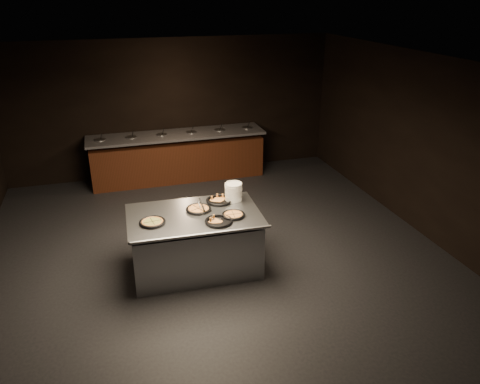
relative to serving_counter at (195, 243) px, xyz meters
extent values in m
cube|color=black|center=(0.37, 0.05, -0.43)|extent=(7.00, 8.00, 0.01)
cube|color=black|center=(0.37, 0.05, 2.48)|extent=(7.00, 8.00, 0.01)
cube|color=black|center=(0.37, 4.05, 1.02)|extent=(7.00, 0.01, 2.90)
cube|color=black|center=(3.88, 0.05, 1.02)|extent=(0.01, 8.00, 2.90)
cube|color=#4F2112|center=(0.37, 3.62, 0.00)|extent=(3.60, 0.75, 0.85)
cube|color=#57575B|center=(0.37, 3.62, 0.55)|extent=(3.70, 0.83, 0.05)
cube|color=#34170C|center=(0.37, 3.62, -0.39)|extent=(3.60, 0.69, 0.08)
cylinder|color=#A6A9AD|center=(-1.18, 3.62, 0.55)|extent=(0.22, 0.22, 0.08)
cylinder|color=#466B2A|center=(-1.18, 3.62, 0.58)|extent=(0.19, 0.19, 0.02)
cylinder|color=black|center=(-1.15, 3.60, 0.66)|extent=(0.04, 0.10, 0.19)
cylinder|color=#A6A9AD|center=(-0.56, 3.62, 0.55)|extent=(0.22, 0.22, 0.08)
cylinder|color=#466B2A|center=(-0.56, 3.62, 0.58)|extent=(0.19, 0.19, 0.02)
cylinder|color=black|center=(-0.53, 3.60, 0.66)|extent=(0.04, 0.10, 0.19)
cylinder|color=#A6A9AD|center=(0.06, 3.62, 0.55)|extent=(0.22, 0.22, 0.08)
cylinder|color=#466B2A|center=(0.06, 3.62, 0.58)|extent=(0.19, 0.19, 0.02)
cylinder|color=black|center=(0.09, 3.60, 0.66)|extent=(0.04, 0.10, 0.19)
cylinder|color=#A6A9AD|center=(0.68, 3.62, 0.55)|extent=(0.22, 0.22, 0.08)
cylinder|color=#466B2A|center=(0.68, 3.62, 0.58)|extent=(0.19, 0.19, 0.02)
cylinder|color=black|center=(0.71, 3.60, 0.66)|extent=(0.04, 0.10, 0.19)
cylinder|color=#A6A9AD|center=(1.30, 3.62, 0.55)|extent=(0.22, 0.22, 0.08)
cylinder|color=#466B2A|center=(1.30, 3.62, 0.58)|extent=(0.19, 0.19, 0.02)
cylinder|color=black|center=(1.33, 3.60, 0.66)|extent=(0.04, 0.10, 0.19)
cylinder|color=#A6A9AD|center=(1.92, 3.62, 0.55)|extent=(0.22, 0.22, 0.08)
cylinder|color=#466B2A|center=(1.92, 3.62, 0.58)|extent=(0.19, 0.19, 0.02)
cylinder|color=black|center=(1.95, 3.60, 0.66)|extent=(0.04, 0.10, 0.19)
cube|color=#A6A9AD|center=(0.00, 0.00, -0.03)|extent=(1.82, 1.16, 0.80)
cube|color=#A6A9AD|center=(0.00, 0.00, 0.44)|extent=(1.90, 1.24, 0.04)
cylinder|color=#A6A9AD|center=(0.00, -0.58, 0.44)|extent=(1.86, 0.12, 0.04)
cylinder|color=white|center=(0.67, 0.30, 0.60)|extent=(0.26, 0.26, 0.27)
cylinder|color=black|center=(-0.59, -0.12, 0.47)|extent=(0.33, 0.33, 0.01)
torus|color=black|center=(-0.59, -0.12, 0.49)|extent=(0.36, 0.36, 0.04)
torus|color=#9A6227|center=(-0.59, -0.12, 0.49)|extent=(0.29, 0.29, 0.03)
cylinder|color=#B3A047|center=(-0.59, -0.12, 0.49)|extent=(0.25, 0.25, 0.02)
cube|color=black|center=(-0.59, -0.12, 0.49)|extent=(0.04, 0.25, 0.00)
cube|color=black|center=(-0.59, -0.12, 0.49)|extent=(0.25, 0.04, 0.00)
cylinder|color=black|center=(0.09, 0.11, 0.47)|extent=(0.34, 0.34, 0.01)
torus|color=black|center=(0.09, 0.11, 0.49)|extent=(0.36, 0.36, 0.04)
torus|color=#9A6227|center=(0.09, 0.11, 0.49)|extent=(0.30, 0.30, 0.03)
cylinder|color=#ECA855|center=(0.09, 0.11, 0.49)|extent=(0.26, 0.26, 0.02)
cube|color=black|center=(0.09, 0.11, 0.49)|extent=(0.11, 0.24, 0.00)
cube|color=black|center=(0.09, 0.11, 0.49)|extent=(0.24, 0.11, 0.00)
cylinder|color=black|center=(0.45, 0.31, 0.47)|extent=(0.37, 0.37, 0.01)
torus|color=black|center=(0.45, 0.31, 0.49)|extent=(0.39, 0.39, 0.04)
cylinder|color=black|center=(0.28, -0.34, 0.47)|extent=(0.36, 0.36, 0.01)
torus|color=black|center=(0.28, -0.34, 0.49)|extent=(0.38, 0.38, 0.04)
cylinder|color=black|center=(0.52, -0.22, 0.47)|extent=(0.30, 0.30, 0.01)
torus|color=black|center=(0.52, -0.22, 0.49)|extent=(0.33, 0.33, 0.04)
torus|color=#9A6227|center=(0.52, -0.22, 0.49)|extent=(0.27, 0.27, 0.03)
cylinder|color=#ECA855|center=(0.52, -0.22, 0.49)|extent=(0.22, 0.22, 0.02)
cube|color=black|center=(0.52, -0.22, 0.49)|extent=(0.02, 0.22, 0.00)
cube|color=black|center=(0.52, -0.22, 0.49)|extent=(0.22, 0.02, 0.00)
cube|color=#A6A9AD|center=(0.10, 0.23, 0.49)|extent=(0.12, 0.13, 0.00)
cylinder|color=black|center=(0.13, 0.06, 0.57)|extent=(0.05, 0.22, 0.14)
cylinder|color=#A6A9AD|center=(0.12, 0.14, 0.52)|extent=(0.03, 0.11, 0.09)
cube|color=#A6A9AD|center=(0.25, -0.29, 0.49)|extent=(0.14, 0.13, 0.00)
cylinder|color=black|center=(0.12, -0.20, 0.56)|extent=(0.16, 0.14, 0.13)
cylinder|color=#A6A9AD|center=(0.19, -0.25, 0.51)|extent=(0.08, 0.07, 0.08)
camera|label=1|loc=(-1.06, -5.84, 3.38)|focal=35.00mm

